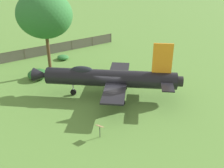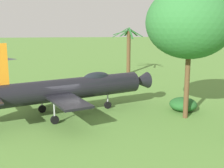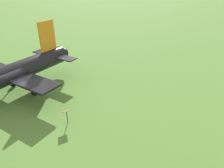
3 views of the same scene
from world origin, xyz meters
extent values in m
plane|color=#568438|center=(0.00, 0.00, 0.00)|extent=(200.00, 200.00, 0.00)
cylinder|color=black|center=(0.00, 0.00, 2.02)|extent=(12.17, 6.56, 1.65)
cone|color=black|center=(6.30, 2.76, 2.02)|extent=(2.03, 1.93, 1.40)
cylinder|color=black|center=(-5.98, -2.62, 2.02)|extent=(0.95, 1.15, 0.99)
ellipsoid|color=black|center=(2.53, 1.11, 2.72)|extent=(2.38, 1.71, 0.84)
cube|color=orange|center=(-4.37, -1.92, 4.24)|extent=(1.70, 0.85, 2.81)
cube|color=black|center=(-1.68, 2.26, 1.81)|extent=(3.33, 4.30, 0.16)
cube|color=black|center=(0.52, -2.76, 1.81)|extent=(3.33, 4.30, 0.16)
cube|color=black|center=(-5.53, -0.54, 2.18)|extent=(1.73, 2.09, 0.10)
cube|color=black|center=(-4.14, -3.70, 2.18)|extent=(1.73, 2.09, 0.10)
cylinder|color=#A5A8AD|center=(3.45, 1.51, 1.08)|extent=(0.12, 0.12, 1.55)
cylinder|color=black|center=(3.45, 1.51, 0.30)|extent=(0.62, 0.41, 0.60)
cylinder|color=#A5A8AD|center=(-1.76, 0.89, 1.08)|extent=(0.12, 0.12, 1.55)
cylinder|color=black|center=(-1.76, 0.89, 0.30)|extent=(0.62, 0.41, 0.60)
cylinder|color=#A5A8AD|center=(-0.54, -1.90, 1.08)|extent=(0.12, 0.12, 1.55)
cylinder|color=black|center=(-0.54, -1.90, 0.30)|extent=(0.62, 0.41, 0.60)
cylinder|color=brown|center=(9.04, -1.35, 2.63)|extent=(0.37, 0.37, 5.27)
ellipsoid|color=#2D7033|center=(9.04, -1.35, 6.99)|extent=(6.26, 5.79, 5.15)
cylinder|color=#4C4238|center=(9.41, -16.35, 0.73)|extent=(0.08, 0.08, 1.47)
cylinder|color=#4C4238|center=(10.94, -13.13, 0.73)|extent=(0.08, 0.08, 1.47)
cylinder|color=#4C4238|center=(12.46, -9.91, 0.73)|extent=(0.08, 0.08, 1.47)
cylinder|color=#4C4238|center=(13.99, -6.69, 0.73)|extent=(0.08, 0.08, 1.47)
cylinder|color=#4C4238|center=(15.52, -3.47, 0.73)|extent=(0.08, 0.08, 1.47)
cylinder|color=#4C4238|center=(14.76, -5.08, 1.42)|extent=(10.75, 22.56, 0.05)
cube|color=#59544C|center=(14.76, -5.08, 0.73)|extent=(10.73, 22.55, 1.41)
ellipsoid|color=#235B26|center=(9.42, 0.37, 0.53)|extent=(2.18, 2.27, 1.06)
ellipsoid|color=#2D7033|center=(10.98, -5.97, 0.31)|extent=(1.60, 1.46, 0.62)
cylinder|color=#333333|center=(-2.57, 6.04, 0.45)|extent=(0.06, 0.06, 0.90)
cube|color=olive|center=(-2.57, 6.04, 1.02)|extent=(0.62, 0.43, 0.25)
camera|label=1|loc=(-11.52, 19.72, 12.41)|focal=41.76mm
camera|label=2|loc=(1.58, -22.64, 7.25)|focal=49.21mm
camera|label=3|loc=(1.28, 17.30, 9.19)|focal=32.63mm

